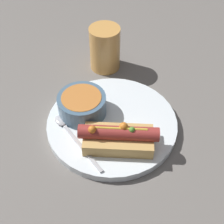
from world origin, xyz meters
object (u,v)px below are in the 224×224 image
drinking_glass (105,48)px  spoon (68,130)px  hot_dog (118,137)px  soup_bowl (82,104)px

drinking_glass → spoon: bearing=-128.0°
spoon → hot_dog: bearing=-143.7°
hot_dog → spoon: hot_dog is taller
spoon → drinking_glass: drinking_glass is taller
soup_bowl → spoon: (-0.05, -0.04, -0.02)m
hot_dog → spoon: bearing=165.4°
hot_dog → soup_bowl: size_ratio=1.48×
soup_bowl → hot_dog: bearing=-70.0°
soup_bowl → drinking_glass: 0.20m
soup_bowl → spoon: size_ratio=0.62×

